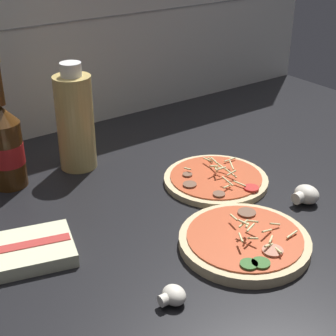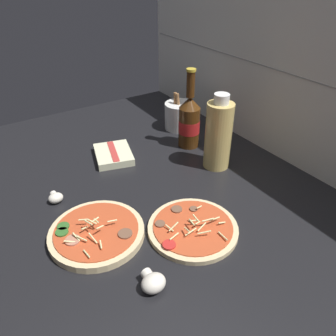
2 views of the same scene
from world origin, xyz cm
name	(u,v)px [view 1 (image 1 of 2)]	position (x,y,z in cm)	size (l,w,h in cm)	color
counter_slab	(182,200)	(0.00, 0.00, 1.25)	(160.00, 90.00, 2.50)	black
tile_backsplash	(71,21)	(0.00, 45.50, 30.00)	(160.00, 1.13, 60.00)	silver
pizza_near	(245,241)	(-1.94, -20.48, 3.58)	(22.73, 22.73, 5.15)	beige
pizza_far	(215,179)	(8.96, 0.16, 3.28)	(22.10, 22.10, 4.12)	beige
beer_bottle	(5,144)	(-26.77, 24.54, 11.91)	(7.29, 7.29, 27.12)	#47280F
oil_bottle	(75,121)	(-11.10, 24.00, 13.46)	(8.18, 8.18, 23.84)	#D6B766
mushroom_left	(306,195)	(17.99, -16.69, 4.31)	(5.44, 5.18, 3.63)	white
mushroom_right	(173,296)	(-20.38, -24.74, 3.89)	(4.18, 3.98, 2.78)	white
dish_towel	(29,250)	(-33.21, -1.56, 3.71)	(16.99, 14.89, 2.56)	beige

